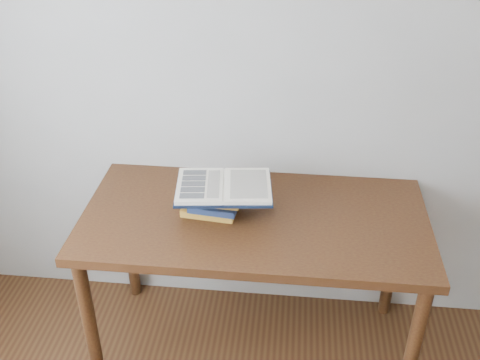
# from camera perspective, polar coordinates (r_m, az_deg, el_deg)

# --- Properties ---
(room_shell) EXTENTS (3.54, 3.54, 2.62)m
(room_shell) POSITION_cam_1_polar(r_m,az_deg,el_deg) (0.83, -3.45, -11.67)
(room_shell) COLOR #B7B5AD
(room_shell) RESTS_ON ground
(desk) EXTENTS (1.49, 0.74, 0.80)m
(desk) POSITION_cam_1_polar(r_m,az_deg,el_deg) (2.47, 1.46, -5.44)
(desk) COLOR #482D12
(desk) RESTS_ON ground
(book_stack) EXTENTS (0.27, 0.20, 0.12)m
(book_stack) POSITION_cam_1_polar(r_m,az_deg,el_deg) (2.42, -2.90, -1.94)
(book_stack) COLOR #B88B29
(book_stack) RESTS_ON desk
(open_book) EXTENTS (0.43, 0.32, 0.03)m
(open_book) POSITION_cam_1_polar(r_m,az_deg,el_deg) (2.35, -1.64, -0.69)
(open_book) COLOR black
(open_book) RESTS_ON book_stack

